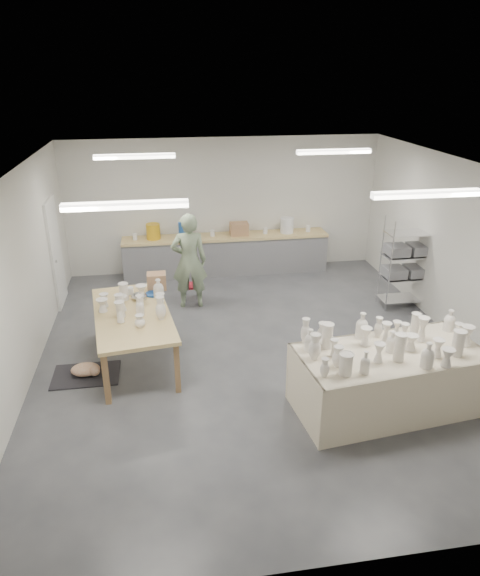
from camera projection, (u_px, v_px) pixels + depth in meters
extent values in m
plane|color=#424449|center=(256.00, 353.00, 8.50)|extent=(8.00, 8.00, 0.00)
cube|color=white|center=(258.00, 171.00, 7.32)|extent=(7.00, 8.00, 0.02)
cube|color=silver|center=(224.00, 206.00, 11.54)|extent=(7.00, 0.02, 3.00)
cube|color=silver|center=(347.00, 439.00, 4.28)|extent=(7.00, 0.02, 3.00)
cube|color=silver|center=(19.00, 282.00, 7.40)|extent=(0.02, 8.00, 3.00)
cube|color=silver|center=(466.00, 257.00, 8.41)|extent=(0.02, 8.00, 3.00)
cube|color=white|center=(56.00, 253.00, 9.94)|extent=(0.05, 0.90, 2.10)
cube|color=white|center=(126.00, 205.00, 5.72)|extent=(1.40, 0.12, 0.08)
cube|color=white|center=(427.00, 194.00, 6.24)|extent=(1.40, 0.12, 0.08)
cube|color=white|center=(135.00, 156.00, 8.90)|extent=(1.40, 0.12, 0.08)
cube|color=white|center=(334.00, 151.00, 9.42)|extent=(1.40, 0.12, 0.08)
cube|color=tan|center=(226.00, 237.00, 11.50)|extent=(4.60, 0.60, 0.06)
cube|color=slate|center=(226.00, 256.00, 11.67)|extent=(4.60, 0.55, 0.84)
cylinder|color=gold|center=(153.00, 231.00, 11.19)|extent=(0.30, 0.30, 0.34)
cylinder|color=#1D4D9E|center=(185.00, 230.00, 11.29)|extent=(0.30, 0.30, 0.34)
cylinder|color=white|center=(287.00, 225.00, 11.62)|extent=(0.30, 0.30, 0.34)
cube|color=#9F784D|center=(239.00, 229.00, 11.47)|extent=(0.40, 0.30, 0.28)
cylinder|color=white|center=(135.00, 237.00, 11.17)|extent=(0.10, 0.10, 0.14)
cylinder|color=white|center=(213.00, 233.00, 11.41)|extent=(0.10, 0.10, 0.14)
cylinder|color=white|center=(265.00, 231.00, 11.59)|extent=(0.10, 0.10, 0.14)
cylinder|color=white|center=(308.00, 229.00, 11.73)|extent=(0.10, 0.10, 0.14)
cylinder|color=silver|center=(390.00, 268.00, 9.62)|extent=(0.02, 0.02, 1.80)
cylinder|color=silver|center=(432.00, 265.00, 9.74)|extent=(0.02, 0.02, 1.80)
cylinder|color=silver|center=(381.00, 260.00, 10.02)|extent=(0.02, 0.02, 1.80)
cylinder|color=silver|center=(421.00, 258.00, 10.14)|extent=(0.02, 0.02, 1.80)
cube|color=silver|center=(401.00, 298.00, 10.17)|extent=(0.88, 0.48, 0.02)
cube|color=silver|center=(404.00, 277.00, 10.00)|extent=(0.88, 0.48, 0.02)
cube|color=silver|center=(407.00, 255.00, 9.82)|extent=(0.88, 0.48, 0.02)
cube|color=silver|center=(410.00, 233.00, 9.64)|extent=(0.88, 0.48, 0.02)
cube|color=slate|center=(394.00, 272.00, 9.92)|extent=(0.38, 0.42, 0.18)
cube|color=slate|center=(415.00, 271.00, 9.98)|extent=(0.38, 0.42, 0.18)
cube|color=slate|center=(397.00, 250.00, 9.74)|extent=(0.38, 0.42, 0.18)
cube|color=slate|center=(419.00, 249.00, 9.80)|extent=(0.38, 0.42, 0.18)
cube|color=olive|center=(387.00, 383.00, 7.01)|extent=(2.33, 1.26, 0.78)
cube|color=beige|center=(391.00, 353.00, 6.82)|extent=(2.62, 1.46, 0.03)
cube|color=beige|center=(406.00, 405.00, 6.47)|extent=(2.48, 0.32, 0.88)
cube|color=beige|center=(371.00, 358.00, 7.50)|extent=(2.48, 0.32, 0.88)
cube|color=tan|center=(132.00, 315.00, 7.98)|extent=(1.42, 2.39, 0.06)
cube|color=olive|center=(96.00, 378.00, 7.11)|extent=(0.08, 0.08, 0.79)
cube|color=olive|center=(168.00, 372.00, 7.25)|extent=(0.08, 0.08, 0.79)
cube|color=olive|center=(108.00, 312.00, 9.04)|extent=(0.08, 0.08, 0.79)
cube|color=olive|center=(164.00, 308.00, 9.18)|extent=(0.08, 0.08, 0.79)
ellipsoid|color=silver|center=(139.00, 296.00, 8.43)|extent=(0.26, 0.26, 0.12)
cylinder|color=#1D4D9E|center=(153.00, 294.00, 8.60)|extent=(0.26, 0.26, 0.03)
cylinder|color=white|center=(130.00, 291.00, 8.61)|extent=(0.11, 0.11, 0.12)
cube|color=#9F784D|center=(157.00, 281.00, 8.79)|extent=(0.32, 0.26, 0.28)
cube|color=black|center=(86.00, 375.00, 7.88)|extent=(1.00, 0.70, 0.02)
ellipsoid|color=white|center=(85.00, 369.00, 7.84)|extent=(0.51, 0.44, 0.18)
sphere|color=white|center=(95.00, 371.00, 7.76)|extent=(0.16, 0.16, 0.16)
imported|color=gray|center=(189.00, 261.00, 9.84)|extent=(0.69, 0.46, 1.88)
cylinder|color=#AA1827|center=(190.00, 286.00, 10.34)|extent=(0.38, 0.38, 0.04)
cylinder|color=silver|center=(197.00, 293.00, 10.41)|extent=(0.02, 0.02, 0.30)
cylinder|color=silver|center=(186.00, 291.00, 10.51)|extent=(0.02, 0.02, 0.30)
cylinder|color=silver|center=(186.00, 296.00, 10.28)|extent=(0.02, 0.02, 0.30)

